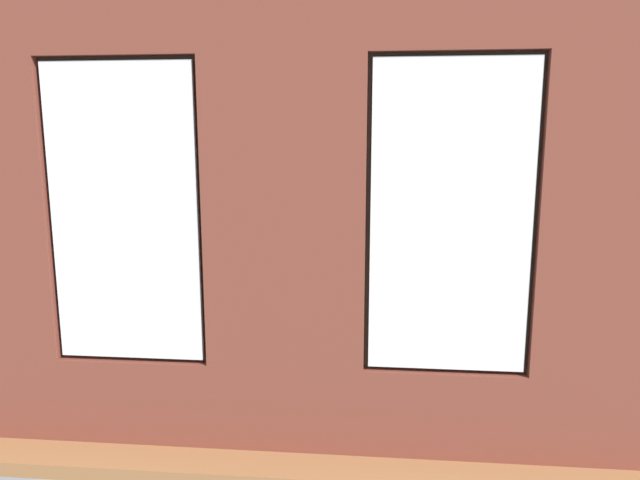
{
  "coord_description": "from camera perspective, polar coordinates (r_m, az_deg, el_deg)",
  "views": [
    {
      "loc": [
        -0.57,
        6.08,
        2.09
      ],
      "look_at": [
        -0.03,
        0.4,
        1.06
      ],
      "focal_mm": 32.0,
      "sensor_mm": 36.0,
      "label": 1
    }
  ],
  "objects": [
    {
      "name": "remote_silver",
      "position": [
        6.44,
        -3.08,
        -4.59
      ],
      "size": [
        0.05,
        0.17,
        0.02
      ],
      "primitive_type": "cube",
      "rotation": [
        0.0,
        0.0,
        6.27
      ],
      "color": "#B2B2B7",
      "rests_on": "coffee_table"
    },
    {
      "name": "ground_plane",
      "position": [
        6.47,
        0.08,
        -9.1
      ],
      "size": [
        6.74,
        5.8,
        0.1
      ],
      "primitive_type": "cube",
      "color": "#99663D"
    },
    {
      "name": "coffee_table",
      "position": [
        6.53,
        1.1,
        -4.93
      ],
      "size": [
        1.54,
        0.81,
        0.43
      ],
      "color": "olive",
      "rests_on": "ground_plane"
    },
    {
      "name": "brick_wall_with_windows",
      "position": [
        3.63,
        -3.64,
        4.62
      ],
      "size": [
        6.14,
        0.3,
        3.47
      ],
      "color": "brown",
      "rests_on": "ground_plane"
    },
    {
      "name": "cup_ceramic",
      "position": [
        6.62,
        -0.49,
        -3.88
      ],
      "size": [
        0.07,
        0.07,
        0.09
      ],
      "primitive_type": "cylinder",
      "color": "#B23D38",
      "rests_on": "coffee_table"
    },
    {
      "name": "potted_plant_mid_room_small",
      "position": [
        7.38,
        8.52,
        -2.67
      ],
      "size": [
        0.4,
        0.4,
        0.67
      ],
      "color": "brown",
      "rests_on": "ground_plane"
    },
    {
      "name": "media_console",
      "position": [
        7.19,
        -22.12,
        -5.14
      ],
      "size": [
        1.17,
        0.42,
        0.56
      ],
      "primitive_type": "cube",
      "color": "black",
      "rests_on": "ground_plane"
    },
    {
      "name": "potted_plant_corner_near_left",
      "position": [
        8.34,
        18.88,
        -0.26
      ],
      "size": [
        0.69,
        0.69,
        1.02
      ],
      "color": "brown",
      "rests_on": "ground_plane"
    },
    {
      "name": "couch_left",
      "position": [
        6.57,
        21.25,
        -6.04
      ],
      "size": [
        0.91,
        1.97,
        0.8
      ],
      "rotation": [
        0.0,
        0.0,
        1.55
      ],
      "color": "black",
      "rests_on": "ground_plane"
    },
    {
      "name": "tv_flatscreen",
      "position": [
        7.06,
        -22.47,
        -0.0
      ],
      "size": [
        1.11,
        0.2,
        0.74
      ],
      "color": "black",
      "rests_on": "media_console"
    },
    {
      "name": "remote_black",
      "position": [
        6.51,
        1.11,
        -4.42
      ],
      "size": [
        0.12,
        0.17,
        0.02
      ],
      "primitive_type": "cube",
      "rotation": [
        0.0,
        0.0,
        2.68
      ],
      "color": "black",
      "rests_on": "coffee_table"
    },
    {
      "name": "table_plant_small",
      "position": [
        6.36,
        2.06,
        -3.88
      ],
      "size": [
        0.13,
        0.13,
        0.2
      ],
      "color": "#9E5638",
      "rests_on": "coffee_table"
    },
    {
      "name": "candle_jar",
      "position": [
        6.62,
        4.86,
        -3.8
      ],
      "size": [
        0.08,
        0.08,
        0.12
      ],
      "primitive_type": "cylinder",
      "color": "#B7333D",
      "rests_on": "coffee_table"
    },
    {
      "name": "couch_by_window",
      "position": [
        4.77,
        -12.07,
        -11.67
      ],
      "size": [
        1.91,
        0.87,
        0.8
      ],
      "color": "black",
      "rests_on": "ground_plane"
    },
    {
      "name": "potted_plant_between_couches",
      "position": [
        4.5,
        5.46,
        -8.45
      ],
      "size": [
        1.06,
        0.84,
        1.38
      ],
      "color": "gray",
      "rests_on": "ground_plane"
    },
    {
      "name": "white_wall_right",
      "position": [
        6.9,
        -26.11,
        6.24
      ],
      "size": [
        0.1,
        4.8,
        3.47
      ],
      "primitive_type": "cube",
      "color": "silver",
      "rests_on": "ground_plane"
    }
  ]
}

